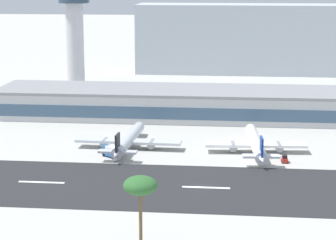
{
  "coord_description": "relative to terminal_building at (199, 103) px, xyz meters",
  "views": [
    {
      "loc": [
        8.35,
        -162.11,
        52.5
      ],
      "look_at": [
        -12.54,
        38.98,
        8.37
      ],
      "focal_mm": 72.23,
      "sensor_mm": 36.0,
      "label": 1
    }
  ],
  "objects": [
    {
      "name": "palm_tree_0",
      "position": [
        -4.09,
        -124.14,
        7.62
      ],
      "size": [
        6.56,
        6.56,
        14.96
      ],
      "color": "brown",
      "rests_on": "ground_plane"
    },
    {
      "name": "runway_centreline_dash_4",
      "position": [
        6.56,
        -83.88,
        -5.21
      ],
      "size": [
        12.0,
        1.2,
        0.01
      ],
      "primitive_type": "cube",
      "color": "white",
      "rests_on": "runway_strip"
    },
    {
      "name": "airliner_navy_tail_gate_1",
      "position": [
        19.71,
        -49.08,
        -2.59
      ],
      "size": [
        30.49,
        40.59,
        8.47
      ],
      "rotation": [
        0.0,
        0.0,
        1.64
      ],
      "color": "white",
      "rests_on": "ground_plane"
    },
    {
      "name": "runway_strip",
      "position": [
        5.39,
        -83.88,
        -5.26
      ],
      "size": [
        800.0,
        37.98,
        0.08
      ],
      "primitive_type": "cube",
      "color": "#262628",
      "rests_on": "ground_plane"
    },
    {
      "name": "terminal_building",
      "position": [
        0.0,
        0.0,
        0.0
      ],
      "size": [
        149.82,
        29.85,
        10.58
      ],
      "color": "#B7BABC",
      "rests_on": "ground_plane"
    },
    {
      "name": "service_box_truck_1",
      "position": [
        -22.28,
        -58.02,
        -3.51
      ],
      "size": [
        6.1,
        5.76,
        3.25
      ],
      "rotation": [
        0.0,
        0.0,
        2.42
      ],
      "color": "#23569E",
      "rests_on": "ground_plane"
    },
    {
      "name": "service_baggage_tug_0",
      "position": [
        27.58,
        -58.41,
        -4.25
      ],
      "size": [
        1.99,
        3.26,
        2.2
      ],
      "rotation": [
        0.0,
        0.0,
        1.61
      ],
      "color": "#B2231E",
      "rests_on": "ground_plane"
    },
    {
      "name": "distant_hotel_block",
      "position": [
        18.97,
        117.44,
        12.87
      ],
      "size": [
        117.86,
        27.36,
        36.32
      ],
      "primitive_type": "cube",
      "color": "#A8B2BC",
      "rests_on": "ground_plane"
    },
    {
      "name": "control_tower",
      "position": [
        -56.97,
        43.53,
        23.01
      ],
      "size": [
        14.34,
        14.34,
        46.92
      ],
      "color": "silver",
      "rests_on": "ground_plane"
    },
    {
      "name": "runway_centreline_dash_3",
      "position": [
        -35.61,
        -83.88,
        -5.21
      ],
      "size": [
        12.0,
        1.2,
        0.01
      ],
      "primitive_type": "cube",
      "color": "white",
      "rests_on": "runway_strip"
    },
    {
      "name": "ground_plane",
      "position": [
        5.39,
        -82.94,
        -5.3
      ],
      "size": [
        1400.0,
        1400.0,
        0.0
      ],
      "primitive_type": "plane",
      "color": "#B2AFA8"
    },
    {
      "name": "airliner_black_tail_gate_0",
      "position": [
        -18.94,
        -48.57,
        -2.69
      ],
      "size": [
        32.61,
        39.28,
        8.19
      ],
      "rotation": [
        0.0,
        0.0,
        1.53
      ],
      "color": "silver",
      "rests_on": "ground_plane"
    }
  ]
}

